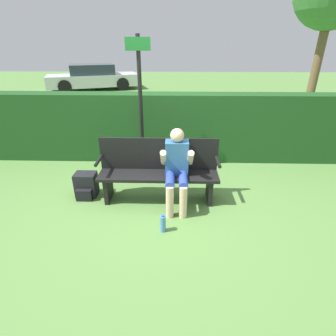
% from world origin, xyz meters
% --- Properties ---
extents(ground_plane, '(40.00, 40.00, 0.00)m').
position_xyz_m(ground_plane, '(0.00, 0.00, 0.00)').
color(ground_plane, '#5B8942').
extents(hedge_back, '(12.00, 0.45, 1.36)m').
position_xyz_m(hedge_back, '(0.00, 1.66, 0.68)').
color(hedge_back, '#1E4C1E').
rests_on(hedge_back, ground).
extents(park_bench, '(1.82, 0.42, 0.96)m').
position_xyz_m(park_bench, '(0.00, 0.07, 0.49)').
color(park_bench, black).
rests_on(park_bench, ground).
extents(person_seated, '(0.48, 0.65, 1.16)m').
position_xyz_m(person_seated, '(0.28, -0.09, 0.63)').
color(person_seated, '#336699').
rests_on(person_seated, ground).
extents(backpack, '(0.33, 0.33, 0.39)m').
position_xyz_m(backpack, '(-1.17, 0.09, 0.19)').
color(backpack, black).
rests_on(backpack, ground).
extents(water_bottle, '(0.08, 0.08, 0.25)m').
position_xyz_m(water_bottle, '(0.10, -0.77, 0.12)').
color(water_bottle, '#4C8CCC').
rests_on(water_bottle, ground).
extents(signpost, '(0.41, 0.09, 2.39)m').
position_xyz_m(signpost, '(-0.36, 1.07, 1.34)').
color(signpost, black).
rests_on(signpost, ground).
extents(parked_car, '(4.82, 3.06, 1.26)m').
position_xyz_m(parked_car, '(-4.06, 10.67, 0.60)').
color(parked_car, silver).
rests_on(parked_car, ground).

